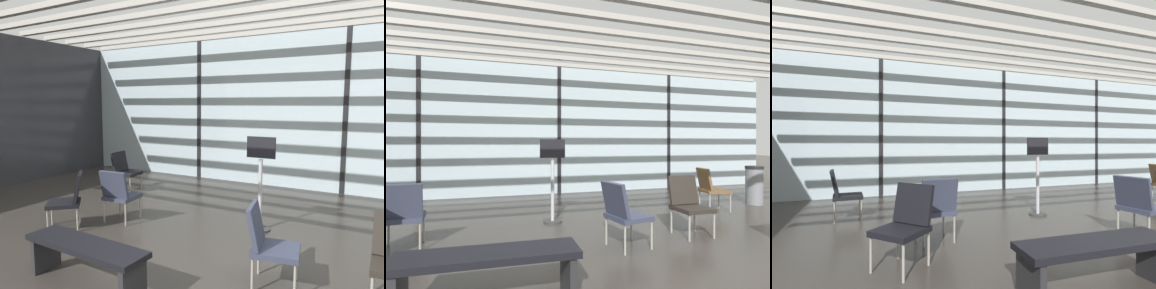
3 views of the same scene
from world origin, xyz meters
TOP-DOWN VIEW (x-y plane):
  - glass_curtain_wall at (0.00, 5.20)m, footprint 14.00×0.08m
  - window_mullion_0 at (-3.50, 5.20)m, footprint 0.10×0.12m
  - window_mullion_1 at (0.00, 5.20)m, footprint 0.10×0.12m
  - lounge_chair_0 at (-2.94, 1.42)m, footprint 0.52×0.56m
  - lounge_chair_3 at (-0.22, 0.68)m, footprint 0.60×0.57m
  - lounge_chair_4 at (-4.23, 3.05)m, footprint 0.56×0.52m
  - lounge_chair_6 at (-3.42, 0.83)m, footprint 0.71×0.71m
  - waiting_bench at (-1.90, -0.29)m, footprint 1.51×0.46m
  - info_sign at (-0.82, 2.20)m, footprint 0.44×0.32m

SIDE VIEW (x-z plane):
  - waiting_bench at x=-1.90m, z-range 0.13..0.60m
  - lounge_chair_0 at x=-2.94m, z-range 0.06..0.93m
  - lounge_chair_3 at x=-0.22m, z-range 0.06..0.93m
  - lounge_chair_4 at x=-4.23m, z-range 0.06..0.93m
  - lounge_chair_6 at x=-3.42m, z-range 0.06..0.93m
  - info_sign at x=-0.82m, z-range -0.04..1.40m
  - glass_curtain_wall at x=0.00m, z-range 0.00..3.51m
  - window_mullion_0 at x=-3.50m, z-range 0.00..3.51m
  - window_mullion_1 at x=0.00m, z-range 0.00..3.51m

